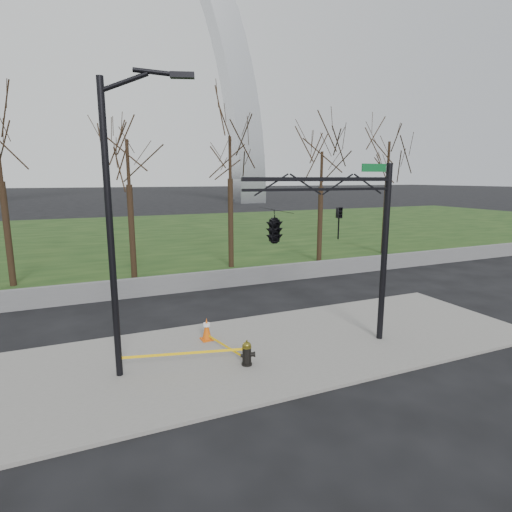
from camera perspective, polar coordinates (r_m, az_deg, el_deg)
name	(u,v)px	position (r m, az deg, el deg)	size (l,w,h in m)	color
ground	(278,348)	(13.86, 3.12, -12.73)	(500.00, 500.00, 0.00)	black
sidewalk	(278,347)	(13.84, 3.12, -12.54)	(18.00, 6.00, 0.10)	slate
grass_strip	(143,234)	(42.09, -15.52, 2.94)	(120.00, 40.00, 0.06)	black
guardrail	(207,280)	(20.80, -6.80, -3.39)	(60.00, 0.30, 0.90)	#59595B
gateway_arch	(97,28)	(90.62, -21.31, 27.48)	(66.00, 6.00, 65.00)	silver
tree_row	(129,199)	(23.50, -17.28, 7.57)	(39.75, 4.00, 8.78)	black
fire_hydrant	(247,354)	(12.36, -1.24, -13.45)	(0.48, 0.31, 0.77)	black
traffic_cone	(207,329)	(14.20, -6.89, -10.07)	(0.42, 0.42, 0.77)	#D5520B
street_light	(118,211)	(11.28, -18.72, 5.98)	(2.32, 0.90, 8.21)	black
traffic_signal_mast	(298,225)	(12.28, 5.85, 4.28)	(5.10, 2.50, 6.00)	black
caution_tape	(202,350)	(12.63, -7.58, -12.89)	(3.51, 2.31, 0.40)	yellow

